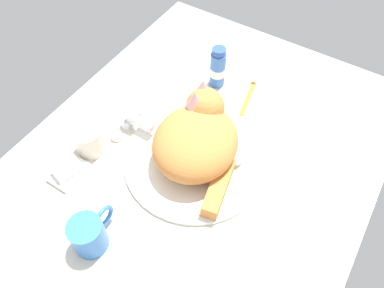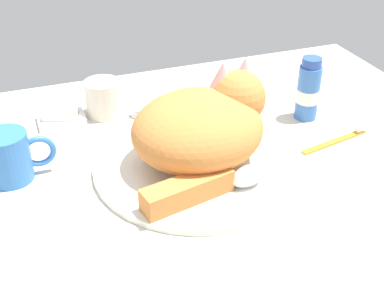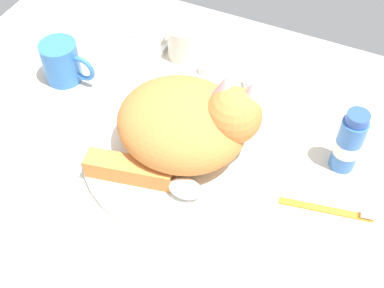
# 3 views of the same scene
# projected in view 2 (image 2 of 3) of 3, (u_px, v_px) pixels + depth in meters

# --- Properties ---
(ground_plane) EXTENTS (1.10, 0.83, 0.03)m
(ground_plane) POSITION_uv_depth(u_px,v_px,m) (197.00, 174.00, 0.88)
(ground_plane) COLOR beige
(sink_basin) EXTENTS (0.35, 0.35, 0.01)m
(sink_basin) POSITION_uv_depth(u_px,v_px,m) (197.00, 164.00, 0.87)
(sink_basin) COLOR silver
(sink_basin) RESTS_ON ground_plane
(faucet) EXTENTS (0.13, 0.10, 0.05)m
(faucet) POSITION_uv_depth(u_px,v_px,m) (163.00, 105.00, 1.02)
(faucet) COLOR silver
(faucet) RESTS_ON ground_plane
(cat) EXTENTS (0.26, 0.24, 0.16)m
(cat) POSITION_uv_depth(u_px,v_px,m) (205.00, 126.00, 0.84)
(cat) COLOR #D17F3D
(cat) RESTS_ON sink_basin
(coffee_mug) EXTENTS (0.11, 0.07, 0.08)m
(coffee_mug) POSITION_uv_depth(u_px,v_px,m) (10.00, 157.00, 0.82)
(coffee_mug) COLOR #3372C6
(coffee_mug) RESTS_ON ground_plane
(rinse_cup) EXTENTS (0.07, 0.07, 0.07)m
(rinse_cup) POSITION_uv_depth(u_px,v_px,m) (103.00, 98.00, 1.01)
(rinse_cup) COLOR silver
(rinse_cup) RESTS_ON ground_plane
(soap_dish) EXTENTS (0.09, 0.06, 0.01)m
(soap_dish) POSITION_uv_depth(u_px,v_px,m) (61.00, 119.00, 1.00)
(soap_dish) COLOR white
(soap_dish) RESTS_ON ground_plane
(soap_bar) EXTENTS (0.07, 0.06, 0.02)m
(soap_bar) POSITION_uv_depth(u_px,v_px,m) (60.00, 112.00, 0.99)
(soap_bar) COLOR white
(soap_bar) RESTS_ON soap_dish
(toothpaste_bottle) EXTENTS (0.04, 0.04, 0.13)m
(toothpaste_bottle) POSITION_uv_depth(u_px,v_px,m) (308.00, 91.00, 0.99)
(toothpaste_bottle) COLOR #3870C6
(toothpaste_bottle) RESTS_ON ground_plane
(toothbrush) EXTENTS (0.15, 0.04, 0.02)m
(toothbrush) POSITION_uv_depth(u_px,v_px,m) (339.00, 139.00, 0.94)
(toothbrush) COLOR orange
(toothbrush) RESTS_ON ground_plane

